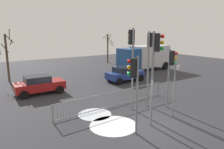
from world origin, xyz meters
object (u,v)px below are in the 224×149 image
(traffic_light_mid_left, at_px, (132,51))
(traffic_light_foreground_right, at_px, (150,52))
(traffic_light_foreground_left, at_px, (156,58))
(car_red_mid, at_px, (39,84))
(direction_sign_post, at_px, (175,87))
(car_blue_far, at_px, (125,74))
(traffic_light_rear_left, at_px, (134,78))
(traffic_light_mid_right, at_px, (171,66))
(bare_tree_right, at_px, (7,56))
(delivery_truck, at_px, (144,57))
(bare_tree_left, at_px, (108,47))

(traffic_light_mid_left, relative_size, traffic_light_foreground_right, 1.04)
(traffic_light_foreground_left, xyz_separation_m, car_red_mid, (-3.50, 9.25, -2.84))
(direction_sign_post, height_order, car_blue_far, direction_sign_post)
(traffic_light_rear_left, distance_m, direction_sign_post, 3.50)
(direction_sign_post, bearing_deg, traffic_light_mid_left, 98.06)
(traffic_light_mid_right, height_order, traffic_light_rear_left, traffic_light_mid_right)
(traffic_light_foreground_right, xyz_separation_m, direction_sign_post, (-0.04, -2.19, -1.81))
(direction_sign_post, height_order, bare_tree_right, bare_tree_right)
(direction_sign_post, xyz_separation_m, car_blue_far, (2.91, 8.63, -1.03))
(car_red_mid, distance_m, bare_tree_right, 6.44)
(traffic_light_rear_left, bearing_deg, bare_tree_right, 68.27)
(traffic_light_foreground_right, xyz_separation_m, delivery_truck, (8.53, 9.82, -1.87))
(traffic_light_foreground_left, distance_m, direction_sign_post, 2.61)
(traffic_light_foreground_left, relative_size, traffic_light_foreground_right, 1.00)
(bare_tree_left, distance_m, bare_tree_right, 15.69)
(traffic_light_rear_left, distance_m, traffic_light_foreground_left, 1.68)
(car_red_mid, distance_m, delivery_truck, 14.30)
(traffic_light_rear_left, bearing_deg, traffic_light_mid_left, 19.47)
(direction_sign_post, distance_m, bare_tree_left, 21.60)
(direction_sign_post, relative_size, delivery_truck, 0.45)
(traffic_light_mid_right, height_order, traffic_light_foreground_left, traffic_light_foreground_left)
(traffic_light_rear_left, xyz_separation_m, direction_sign_post, (3.33, 0.37, -1.01))
(traffic_light_foreground_right, xyz_separation_m, car_blue_far, (2.87, 6.43, -2.84))
(traffic_light_foreground_right, bearing_deg, traffic_light_rear_left, -68.60)
(traffic_light_mid_left, relative_size, delivery_truck, 0.72)
(traffic_light_mid_left, distance_m, car_blue_far, 8.19)
(car_red_mid, bearing_deg, bare_tree_right, 103.89)
(delivery_truck, xyz_separation_m, bare_tree_left, (-0.44, 7.98, 0.70))
(car_red_mid, height_order, delivery_truck, delivery_truck)
(traffic_light_rear_left, bearing_deg, delivery_truck, 11.89)
(direction_sign_post, bearing_deg, bare_tree_right, 91.65)
(traffic_light_mid_left, xyz_separation_m, traffic_light_foreground_right, (1.41, -0.12, -0.13))
(car_blue_far, xyz_separation_m, bare_tree_left, (5.22, 11.37, 1.67))
(traffic_light_rear_left, xyz_separation_m, bare_tree_left, (11.47, 20.36, -0.37))
(car_blue_far, xyz_separation_m, delivery_truck, (5.65, 3.39, 0.97))
(car_red_mid, bearing_deg, direction_sign_post, -58.14)
(traffic_light_mid_right, bearing_deg, delivery_truck, -143.07)
(delivery_truck, bearing_deg, traffic_light_rear_left, 44.54)
(traffic_light_foreground_right, height_order, car_blue_far, traffic_light_foreground_right)
(direction_sign_post, xyz_separation_m, car_red_mid, (-5.37, 8.99, -1.03))
(traffic_light_rear_left, relative_size, direction_sign_post, 1.19)
(traffic_light_rear_left, xyz_separation_m, traffic_light_foreground_right, (3.37, 2.56, 0.81))
(traffic_light_foreground_left, xyz_separation_m, direction_sign_post, (1.87, 0.26, -1.81))
(traffic_light_rear_left, bearing_deg, car_red_mid, 68.03)
(traffic_light_mid_left, xyz_separation_m, car_blue_far, (4.28, 6.32, -2.97))
(traffic_light_mid_right, height_order, traffic_light_foreground_right, traffic_light_foreground_right)
(traffic_light_foreground_right, bearing_deg, direction_sign_post, -16.89)
(delivery_truck, distance_m, bare_tree_right, 15.63)
(traffic_light_foreground_left, distance_m, bare_tree_left, 22.62)
(car_red_mid, relative_size, car_blue_far, 0.99)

